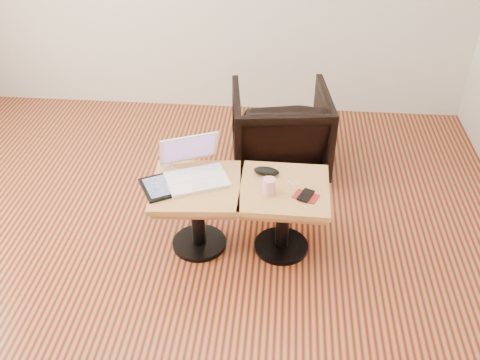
# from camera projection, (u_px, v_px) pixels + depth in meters

# --- Properties ---
(room_shell) EXTENTS (4.52, 4.52, 2.71)m
(room_shell) POSITION_uv_depth(u_px,v_px,m) (158.00, 69.00, 2.58)
(room_shell) COLOR #531309
(room_shell) RESTS_ON ground
(side_table_left) EXTENTS (0.58, 0.58, 0.49)m
(side_table_left) POSITION_uv_depth(u_px,v_px,m) (197.00, 200.00, 3.34)
(side_table_left) COLOR black
(side_table_left) RESTS_ON ground
(side_table_right) EXTENTS (0.55, 0.55, 0.49)m
(side_table_right) POSITION_uv_depth(u_px,v_px,m) (284.00, 203.00, 3.31)
(side_table_right) COLOR black
(side_table_right) RESTS_ON ground
(laptop) EXTENTS (0.48, 0.47, 0.25)m
(laptop) POSITION_uv_depth(u_px,v_px,m) (194.00, 169.00, 3.31)
(laptop) COLOR white
(laptop) RESTS_ON side_table_left
(tablet) EXTENTS (0.30, 0.32, 0.02)m
(tablet) POSITION_uv_depth(u_px,v_px,m) (160.00, 187.00, 3.23)
(tablet) COLOR black
(tablet) RESTS_ON side_table_left
(charging_adapter) EXTENTS (0.05, 0.05, 0.02)m
(charging_adapter) POSITION_uv_depth(u_px,v_px,m) (167.00, 163.00, 3.44)
(charging_adapter) COLOR white
(charging_adapter) RESTS_ON side_table_left
(glasses_case) EXTENTS (0.17, 0.09, 0.05)m
(glasses_case) POSITION_uv_depth(u_px,v_px,m) (267.00, 171.00, 3.34)
(glasses_case) COLOR black
(glasses_case) RESTS_ON side_table_right
(striped_cup) EXTENTS (0.08, 0.08, 0.10)m
(striped_cup) POSITION_uv_depth(u_px,v_px,m) (269.00, 186.00, 3.17)
(striped_cup) COLOR #E65C79
(striped_cup) RESTS_ON side_table_right
(earbuds_tangle) EXTENTS (0.07, 0.05, 0.01)m
(earbuds_tangle) POSITION_uv_depth(u_px,v_px,m) (293.00, 184.00, 3.26)
(earbuds_tangle) COLOR white
(earbuds_tangle) RESTS_ON side_table_right
(phone_on_sleeve) EXTENTS (0.17, 0.15, 0.02)m
(phone_on_sleeve) POSITION_uv_depth(u_px,v_px,m) (306.00, 196.00, 3.16)
(phone_on_sleeve) COLOR maroon
(phone_on_sleeve) RESTS_ON side_table_right
(armchair) EXTENTS (0.81, 0.82, 0.67)m
(armchair) POSITION_uv_depth(u_px,v_px,m) (280.00, 131.00, 4.12)
(armchair) COLOR black
(armchair) RESTS_ON ground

